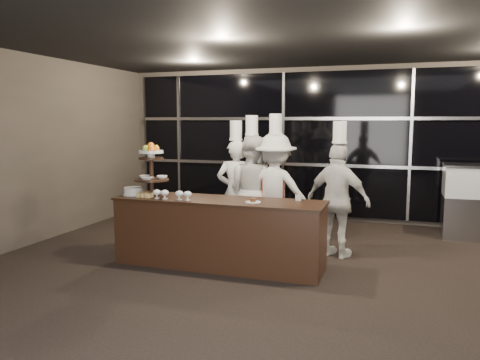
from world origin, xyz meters
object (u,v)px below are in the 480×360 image
(layer_cake, at_px, (133,191))
(chef_a, at_px, (236,191))
(chef_d, at_px, (338,199))
(buffet_counter, at_px, (219,232))
(chef_c, at_px, (275,191))
(display_stand, at_px, (151,166))
(chef_b, at_px, (252,190))

(layer_cake, distance_m, chef_a, 1.66)
(chef_d, bearing_deg, chef_a, 171.75)
(buffet_counter, relative_size, chef_d, 1.45)
(buffet_counter, relative_size, chef_a, 1.45)
(chef_c, bearing_deg, display_stand, -142.04)
(buffet_counter, distance_m, chef_c, 1.32)
(display_stand, bearing_deg, chef_b, 47.89)
(chef_a, bearing_deg, chef_c, -3.15)
(buffet_counter, xyz_separation_m, display_stand, (-1.00, -0.00, 0.87))
(display_stand, relative_size, chef_b, 0.36)
(chef_a, relative_size, chef_d, 1.00)
(layer_cake, height_order, chef_b, chef_b)
(buffet_counter, bearing_deg, chef_c, 67.48)
(buffet_counter, distance_m, chef_d, 1.78)
(buffet_counter, distance_m, chef_b, 1.28)
(display_stand, bearing_deg, chef_a, 54.99)
(buffet_counter, xyz_separation_m, chef_b, (0.09, 1.20, 0.42))
(display_stand, relative_size, chef_a, 0.38)
(layer_cake, bearing_deg, chef_b, 42.74)
(display_stand, distance_m, chef_a, 1.53)
(buffet_counter, bearing_deg, chef_a, 98.02)
(buffet_counter, height_order, display_stand, display_stand)
(chef_d, bearing_deg, buffet_counter, -146.80)
(layer_cake, relative_size, chef_d, 0.15)
(buffet_counter, xyz_separation_m, chef_d, (1.46, 0.95, 0.38))
(chef_b, height_order, chef_d, chef_b)
(layer_cake, height_order, chef_a, chef_a)
(chef_a, xyz_separation_m, chef_d, (1.62, -0.24, -0.01))
(layer_cake, bearing_deg, chef_d, 20.21)
(chef_b, relative_size, chef_c, 0.99)
(buffet_counter, xyz_separation_m, chef_c, (0.48, 1.15, 0.42))
(buffet_counter, distance_m, layer_cake, 1.37)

